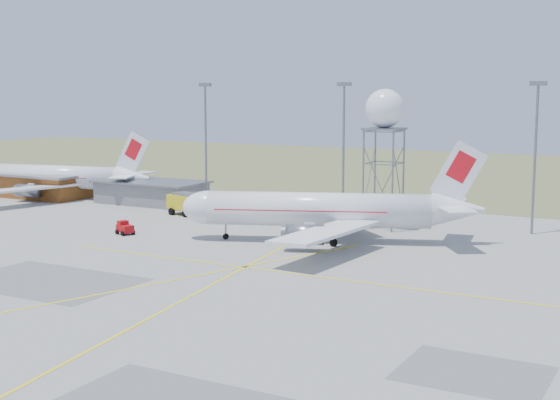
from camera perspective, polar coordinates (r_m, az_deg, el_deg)
The scene contains 12 objects.
ground at distance 59.51m, azimuth -13.25°, elevation -11.12°, with size 400.00×400.00×0.00m, color #A3A39D.
grass_strip at distance 186.45m, azimuth 16.82°, elevation 1.76°, with size 400.00×120.00×0.03m, color #5B6638.
building_orange at distance 154.21m, azimuth -18.66°, elevation 1.23°, with size 33.00×12.00×4.30m.
building_grey at distance 135.37m, azimuth -9.38°, elevation 0.57°, with size 19.00×10.00×3.90m.
mast_a at distance 130.16m, azimuth -5.46°, elevation 4.82°, with size 2.20×0.50×20.50m.
mast_b at distance 117.97m, azimuth 4.67°, elevation 4.49°, with size 2.20×0.50×20.50m.
mast_c at distance 109.60m, azimuth 18.19°, elevation 3.85°, with size 2.20×0.50×20.50m.
airliner_main at distance 99.80m, azimuth 3.18°, elevation -0.77°, with size 37.45×35.10×13.22m.
airliner_far at distance 146.26m, azimuth -16.07°, elevation 1.62°, with size 35.79×34.29×12.23m.
radar_tower at distance 109.28m, azimuth 7.61°, elevation 3.58°, with size 5.39×5.39×19.50m.
fire_truck at distance 120.92m, azimuth -6.32°, elevation -0.37°, with size 9.43×5.12×3.60m.
baggage_tug at distance 107.24m, azimuth -11.28°, elevation -2.12°, with size 2.74×2.52×1.83m.
Camera 1 is at (38.02, -41.51, 19.32)m, focal length 50.00 mm.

